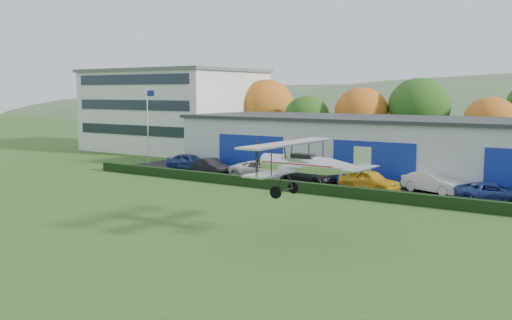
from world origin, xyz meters
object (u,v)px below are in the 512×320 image
Objects in this scene: office_block at (175,110)px; car_3 at (307,175)px; car_6 at (493,193)px; biplane at (305,163)px; car_5 at (433,182)px; flagpole at (148,119)px; car_1 at (211,166)px; car_4 at (369,180)px; car_2 at (262,170)px; hangar at (400,147)px; car_0 at (189,162)px.

car_3 is at bearing -28.48° from office_block.
biplane reaches higher than car_6.
flagpole is at bearing 107.83° from car_5.
car_1 reaches higher than car_6.
biplane reaches higher than car_4.
car_2 is (15.66, -2.21, -3.94)m from flagpole.
office_block is 2.73× the size of biplane.
car_1 is (-14.82, -8.25, -1.89)m from hangar.
car_1 is at bearing -40.04° from office_block.
car_5 is (4.31, 1.91, -0.03)m from car_4.
hangar is 8.66× the size of car_0.
flagpole is 16.30m from car_2.
car_6 is at bearing -92.82° from car_2.
biplane is at bearing -112.80° from car_1.
car_4 is 0.64× the size of biplane.
office_block is 32.46m from car_3.
car_3 is 1.11× the size of car_5.
office_block reaches higher than car_5.
flagpole is 1.71× the size of car_0.
flagpole is 1.06× the size of biplane.
car_4 reaches higher than car_2.
car_4 is at bearing -24.82° from office_block.
biplane is (18.41, -15.37, 3.17)m from car_1.
flagpole is at bearing 94.34° from car_1.
flagpole reaches higher than car_5.
hangar is 12.83m from car_6.
biplane is at bearing 140.95° from car_6.
car_2 is (23.77, -15.21, -4.37)m from office_block.
car_0 is 0.97× the size of car_5.
office_block reaches higher than car_3.
car_5 is at bearing 85.70° from biplane.
car_2 is 4.50m from car_3.
office_block is 4.28× the size of car_5.
car_2 is at bearing -138.42° from hangar.
car_1 is (18.18, -15.27, -4.44)m from office_block.
car_0 is 0.62× the size of biplane.
car_4 is 1.01× the size of car_5.
car_4 is at bearing -96.62° from car_0.
car_4 is (25.68, -2.63, -3.91)m from flagpole.
biplane reaches higher than car_3.
flagpole is 1.62× the size of car_6.
hangar reaches higher than car_4.
office_block is 4.39× the size of car_0.
hangar reaches higher than car_0.
hangar reaches higher than car_1.
biplane reaches higher than car_2.
office_block is at bearing 167.99° from hangar.
hangar is at bearing -70.91° from car_0.
office_block is 20.94m from car_0.
car_3 is at bearing -73.31° from car_1.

